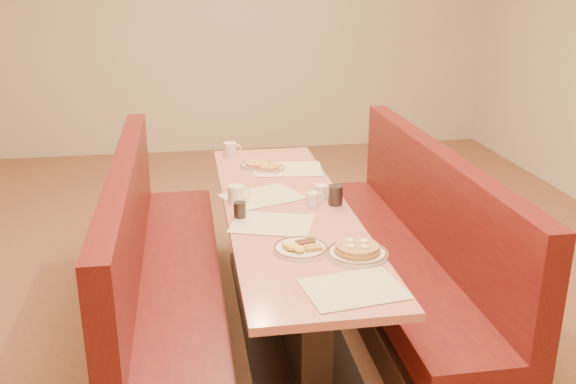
{
  "coord_description": "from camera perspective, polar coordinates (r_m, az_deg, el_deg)",
  "views": [
    {
      "loc": [
        -0.54,
        -3.36,
        2.04
      ],
      "look_at": [
        0.0,
        -0.02,
        0.85
      ],
      "focal_mm": 40.0,
      "sensor_mm": 36.0,
      "label": 1
    }
  ],
  "objects": [
    {
      "name": "ground",
      "position": [
        3.96,
        -0.05,
        -11.59
      ],
      "size": [
        8.0,
        8.0,
        0.0
      ],
      "primitive_type": "plane",
      "color": "#9E6647",
      "rests_on": "ground"
    },
    {
      "name": "diner_table",
      "position": [
        3.78,
        -0.05,
        -6.72
      ],
      "size": [
        0.7,
        2.5,
        0.75
      ],
      "color": "black",
      "rests_on": "ground"
    },
    {
      "name": "placemat_near_left",
      "position": [
        3.4,
        -1.42,
        -2.82
      ],
      "size": [
        0.5,
        0.43,
        0.0
      ],
      "primitive_type": "cube",
      "rotation": [
        0.0,
        0.0,
        -0.32
      ],
      "color": "beige",
      "rests_on": "diner_table"
    },
    {
      "name": "extra_plate_far",
      "position": [
        4.38,
        -2.83,
        2.43
      ],
      "size": [
        0.23,
        0.23,
        0.05
      ],
      "rotation": [
        0.0,
        0.0,
        0.14
      ],
      "color": "silver",
      "rests_on": "diner_table"
    },
    {
      "name": "eggs_plate",
      "position": [
        3.08,
        1.07,
        -4.98
      ],
      "size": [
        0.27,
        0.27,
        0.05
      ],
      "rotation": [
        0.0,
        0.0,
        0.1
      ],
      "color": "silver",
      "rests_on": "diner_table"
    },
    {
      "name": "booth_left",
      "position": [
        3.76,
        -11.25,
        -7.55
      ],
      "size": [
        0.55,
        2.5,
        1.05
      ],
      "color": "#4C3326",
      "rests_on": "ground"
    },
    {
      "name": "booth_right",
      "position": [
        3.96,
        10.53,
        -6.03
      ],
      "size": [
        0.55,
        2.5,
        1.05
      ],
      "color": "#4C3326",
      "rests_on": "ground"
    },
    {
      "name": "pancake_plate",
      "position": [
        3.05,
        6.16,
        -5.25
      ],
      "size": [
        0.29,
        0.29,
        0.07
      ],
      "rotation": [
        0.0,
        0.0,
        0.09
      ],
      "color": "silver",
      "rests_on": "diner_table"
    },
    {
      "name": "coffee_mug_d",
      "position": [
        4.63,
        -5.12,
        3.81
      ],
      "size": [
        0.13,
        0.09,
        0.1
      ],
      "rotation": [
        0.0,
        0.0,
        0.24
      ],
      "color": "silver",
      "rests_on": "diner_table"
    },
    {
      "name": "placemat_far_left",
      "position": [
        3.8,
        -2.31,
        -0.41
      ],
      "size": [
        0.52,
        0.46,
        0.0
      ],
      "primitive_type": "cube",
      "rotation": [
        0.0,
        0.0,
        0.38
      ],
      "color": "beige",
      "rests_on": "diner_table"
    },
    {
      "name": "placemat_far_right",
      "position": [
        4.32,
        0.01,
        2.07
      ],
      "size": [
        0.49,
        0.39,
        0.0
      ],
      "primitive_type": "cube",
      "rotation": [
        0.0,
        0.0,
        -0.12
      ],
      "color": "beige",
      "rests_on": "diner_table"
    },
    {
      "name": "soda_tumbler_near",
      "position": [
        3.48,
        -4.3,
        -1.62
      ],
      "size": [
        0.07,
        0.07,
        0.09
      ],
      "color": "black",
      "rests_on": "diner_table"
    },
    {
      "name": "coffee_mug_b",
      "position": [
        3.71,
        -4.58,
        -0.17
      ],
      "size": [
        0.13,
        0.1,
        0.1
      ],
      "rotation": [
        0.0,
        0.0,
        0.19
      ],
      "color": "silver",
      "rests_on": "diner_table"
    },
    {
      "name": "coffee_mug_c",
      "position": [
        3.78,
        2.98,
        0.06
      ],
      "size": [
        0.1,
        0.07,
        0.08
      ],
      "rotation": [
        0.0,
        0.0,
        -0.03
      ],
      "color": "silver",
      "rests_on": "diner_table"
    },
    {
      "name": "placemat_near_right",
      "position": [
        2.75,
        5.85,
        -8.55
      ],
      "size": [
        0.45,
        0.37,
        0.0
      ],
      "primitive_type": "cube",
      "rotation": [
        0.0,
        0.0,
        0.15
      ],
      "color": "beige",
      "rests_on": "diner_table"
    },
    {
      "name": "soda_tumbler_mid",
      "position": [
        3.67,
        4.26,
        -0.28
      ],
      "size": [
        0.08,
        0.08,
        0.11
      ],
      "color": "black",
      "rests_on": "diner_table"
    },
    {
      "name": "coffee_mug_a",
      "position": [
        3.65,
        2.22,
        -0.61
      ],
      "size": [
        0.1,
        0.07,
        0.08
      ],
      "rotation": [
        0.0,
        0.0,
        0.35
      ],
      "color": "silver",
      "rests_on": "diner_table"
    },
    {
      "name": "extra_plate_mid",
      "position": [
        4.31,
        -1.66,
        2.16
      ],
      "size": [
        0.21,
        0.21,
        0.04
      ],
      "rotation": [
        0.0,
        0.0,
        0.42
      ],
      "color": "silver",
      "rests_on": "diner_table"
    }
  ]
}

